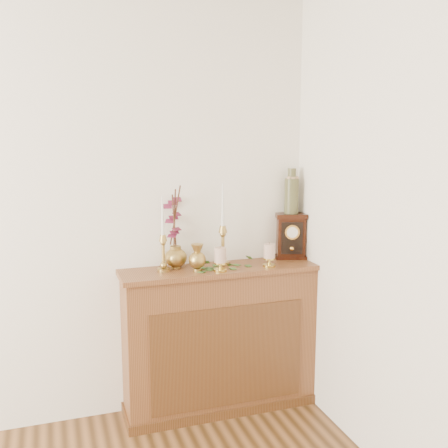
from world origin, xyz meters
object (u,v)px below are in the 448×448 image
object	(u,v)px
ginger_jar	(174,230)
ceramic_vase	(292,193)
candlestick_left	(163,247)
bud_vase	(197,258)
candlestick_center	(223,239)
mantel_clock	(291,236)

from	to	relation	value
ginger_jar	ceramic_vase	size ratio (longest dim) A/B	1.74
candlestick_left	bud_vase	distance (m)	0.21
bud_vase	ginger_jar	xyz separation A→B (m)	(-0.10, 0.16, 0.15)
candlestick_center	ceramic_vase	xyz separation A→B (m)	(0.49, 0.04, 0.26)
candlestick_center	ceramic_vase	bearing A→B (deg)	5.10
candlestick_center	ceramic_vase	distance (m)	0.55
candlestick_left	mantel_clock	bearing A→B (deg)	4.82
candlestick_center	bud_vase	size ratio (longest dim) A/B	3.06
candlestick_center	ceramic_vase	size ratio (longest dim) A/B	1.74
bud_vase	mantel_clock	world-z (taller)	mantel_clock
bud_vase	ginger_jar	bearing A→B (deg)	122.05
candlestick_left	ceramic_vase	xyz separation A→B (m)	(0.87, 0.08, 0.28)
ceramic_vase	ginger_jar	bearing A→B (deg)	178.61
candlestick_left	bud_vase	bearing A→B (deg)	-19.92
mantel_clock	ceramic_vase	world-z (taller)	ceramic_vase
bud_vase	mantel_clock	xyz separation A→B (m)	(0.68, 0.14, 0.06)
bud_vase	ginger_jar	distance (m)	0.24
ginger_jar	ceramic_vase	xyz separation A→B (m)	(0.78, -0.02, 0.20)
candlestick_left	ginger_jar	world-z (taller)	ginger_jar
bud_vase	candlestick_center	bearing A→B (deg)	27.52
bud_vase	ginger_jar	world-z (taller)	ginger_jar
candlestick_left	ceramic_vase	world-z (taller)	ceramic_vase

